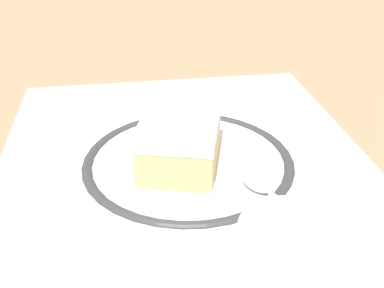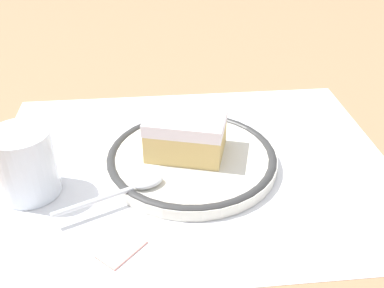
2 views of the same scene
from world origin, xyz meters
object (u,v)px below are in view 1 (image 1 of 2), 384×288
(plate, at_px, (192,164))
(spoon, at_px, (269,192))
(cake_slice, at_px, (180,141))
(cup, at_px, (287,285))
(sugar_packet, at_px, (354,207))

(plate, relative_size, spoon, 1.74)
(spoon, bearing_deg, cake_slice, -132.32)
(cup, height_order, sugar_packet, cup)
(spoon, bearing_deg, sugar_packet, 80.06)
(cup, bearing_deg, plate, -170.47)
(cake_slice, xyz_separation_m, sugar_packet, (0.08, 0.16, -0.04))
(cake_slice, relative_size, sugar_packet, 2.36)
(cake_slice, bearing_deg, plate, 116.22)
(plate, distance_m, sugar_packet, 0.17)
(spoon, relative_size, sugar_packet, 2.63)
(cake_slice, relative_size, cup, 1.38)
(cake_slice, height_order, spoon, cake_slice)
(sugar_packet, bearing_deg, spoon, -99.94)
(spoon, bearing_deg, cup, -12.58)
(plate, bearing_deg, cup, 9.53)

